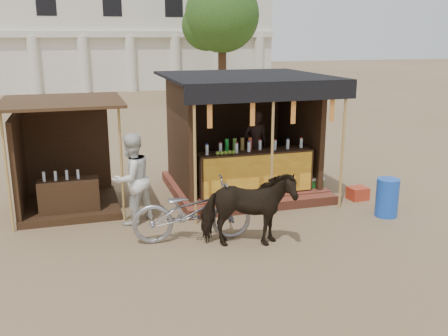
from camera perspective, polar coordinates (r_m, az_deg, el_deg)
name	(u,v)px	position (r m, az deg, el deg)	size (l,w,h in m)	color
ground	(250,251)	(8.83, 3.02, -9.51)	(120.00, 120.00, 0.00)	#846B4C
main_stall	(244,149)	(11.84, 2.29, 2.13)	(3.60, 3.61, 2.78)	brown
secondary_stall	(59,171)	(11.16, -18.30, -0.36)	(2.40, 2.40, 2.38)	#372014
cow	(248,210)	(8.78, 2.73, -4.77)	(0.75, 1.64, 1.39)	black
motorbike	(192,211)	(9.09, -3.67, -4.91)	(0.76, 2.17, 1.14)	gray
bystander	(132,179)	(9.99, -10.49, -1.23)	(0.89, 0.69, 1.82)	silver
blue_barrel	(387,198)	(10.87, 18.14, -3.23)	(0.46, 0.46, 0.80)	blue
red_crate	(358,193)	(11.85, 15.03, -2.80)	(0.41, 0.37, 0.29)	#AD331C
cooler	(307,186)	(11.86, 9.51, -2.02)	(0.65, 0.46, 0.46)	#176A22
background_building	(80,30)	(37.51, -16.10, 14.90)	(26.00, 7.45, 8.18)	silver
tree	(218,18)	(30.92, -0.64, 16.78)	(4.50, 4.40, 7.00)	#382314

